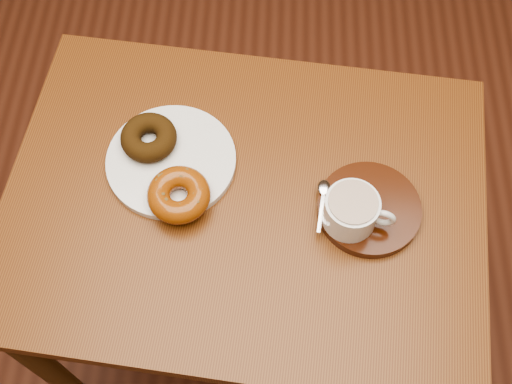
{
  "coord_description": "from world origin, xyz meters",
  "views": [
    {
      "loc": [
        0.3,
        -0.43,
        1.69
      ],
      "look_at": [
        0.28,
        0.06,
        0.77
      ],
      "focal_mm": 45.0,
      "sensor_mm": 36.0,
      "label": 1
    }
  ],
  "objects_px": {
    "cafe_table": "(245,227)",
    "coffee_cup": "(352,211)",
    "donut_plate": "(171,161)",
    "saucer": "(369,209)"
  },
  "relations": [
    {
      "from": "cafe_table",
      "to": "coffee_cup",
      "type": "bearing_deg",
      "value": -7.8
    },
    {
      "from": "cafe_table",
      "to": "donut_plate",
      "type": "relative_size",
      "value": 3.88
    },
    {
      "from": "saucer",
      "to": "coffee_cup",
      "type": "xyz_separation_m",
      "value": [
        -0.03,
        -0.02,
        0.04
      ]
    },
    {
      "from": "saucer",
      "to": "coffee_cup",
      "type": "height_order",
      "value": "coffee_cup"
    },
    {
      "from": "donut_plate",
      "to": "saucer",
      "type": "bearing_deg",
      "value": -13.54
    },
    {
      "from": "cafe_table",
      "to": "coffee_cup",
      "type": "height_order",
      "value": "coffee_cup"
    },
    {
      "from": "cafe_table",
      "to": "saucer",
      "type": "relative_size",
      "value": 5.07
    },
    {
      "from": "cafe_table",
      "to": "coffee_cup",
      "type": "relative_size",
      "value": 7.57
    },
    {
      "from": "cafe_table",
      "to": "donut_plate",
      "type": "height_order",
      "value": "donut_plate"
    },
    {
      "from": "cafe_table",
      "to": "coffee_cup",
      "type": "xyz_separation_m",
      "value": [
        0.17,
        -0.04,
        0.17
      ]
    }
  ]
}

